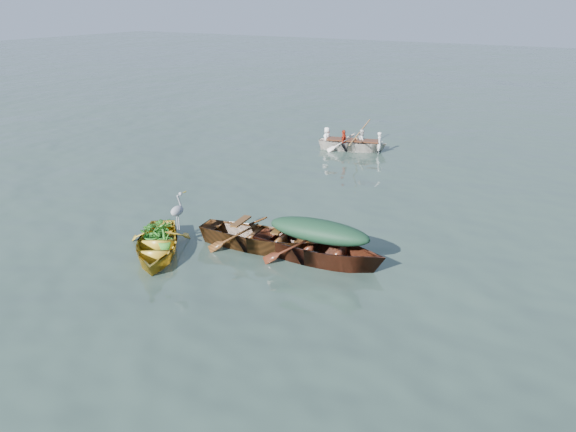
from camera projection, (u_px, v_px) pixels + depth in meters
name	position (u px, v px, depth m)	size (l,w,h in m)	color
ground	(203.00, 296.00, 11.73)	(140.00, 140.00, 0.00)	#31453B
yellow_dinghy	(157.00, 254.00, 13.62)	(1.49, 3.45, 0.95)	gold
green_tarp_boat	(318.00, 261.00, 13.27)	(1.41, 4.54, 1.07)	#481C10
open_wooden_boat	(261.00, 249.00, 13.92)	(1.40, 4.50, 1.06)	#5C3417
rowed_boat	(352.00, 150.00, 22.80)	(1.16, 3.85, 0.89)	white
green_tarp_cover	(319.00, 230.00, 12.98)	(0.78, 2.50, 0.52)	#163620
thwart_benches	(261.00, 228.00, 13.72)	(0.84, 2.25, 0.04)	#4E2D12
heron	(178.00, 217.00, 13.38)	(0.28, 0.40, 0.92)	#96989E
dinghy_weeds	(158.00, 217.00, 13.85)	(0.70, 0.90, 0.60)	#26651A
rowers	(353.00, 130.00, 22.50)	(1.04, 2.70, 0.76)	silver
oars	(353.00, 139.00, 22.63)	(2.60, 0.60, 0.06)	#A16D3D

